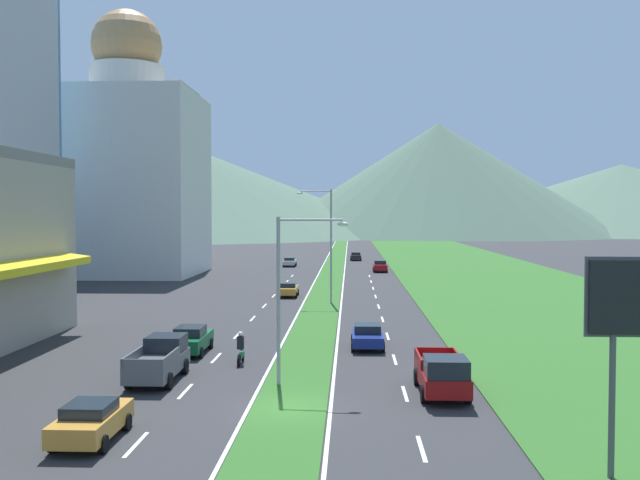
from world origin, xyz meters
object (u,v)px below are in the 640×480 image
Objects in this scene: car_5 at (380,266)px; pickup_truck_0 at (160,360)px; street_lamp_near at (288,286)px; car_1 at (288,289)px; car_0 at (91,421)px; car_4 at (356,256)px; car_2 at (191,340)px; street_lamp_mid at (328,238)px; car_6 at (290,262)px; motorcycle_rider at (241,351)px; car_3 at (367,336)px; pickup_truck_1 at (442,374)px.

car_5 is 66.47m from pickup_truck_0.
street_lamp_near is 1.98× the size of car_1.
car_1 is 0.99× the size of car_5.
car_4 is (10.39, 98.99, -0.03)m from car_0.
car_2 is 0.86× the size of pickup_truck_0.
street_lamp_mid reaches higher than pickup_truck_0.
car_4 is 18.16m from car_6.
street_lamp_near reaches higher than car_4.
car_1 is 2.06× the size of motorcycle_rider.
pickup_truck_1 reaches higher than car_3.
car_2 is at bearing -13.15° from car_5.
car_3 reaches higher than car_6.
car_5 is 0.77× the size of pickup_truck_1.
pickup_truck_0 is (-0.06, -6.61, 0.17)m from car_2.
street_lamp_near is 1.51× the size of pickup_truck_1.
pickup_truck_0 is at bearing 0.54° from car_0.
pickup_truck_1 is at bearing -0.02° from car_5.
car_1 is at bearing -19.11° from car_5.
car_5 reaches higher than car_0.
car_4 is 0.87× the size of pickup_truck_0.
pickup_truck_1 is at bearing -121.55° from motorcycle_rider.
street_lamp_near is at bearing -98.32° from pickup_truck_0.
car_4 is at bearing -179.93° from car_3.
street_lamp_mid is 45.62m from car_6.
street_lamp_near reaches higher than car_1.
car_2 is 2.31× the size of motorcycle_rider.
car_4 is at bearing -7.47° from car_1.
pickup_truck_1 is (13.60, 7.01, 0.22)m from car_0.
car_2 is at bearing -123.85° from pickup_truck_1.
car_1 is at bearing -164.63° from pickup_truck_1.
car_6 is at bearing -0.07° from pickup_truck_0.
car_6 is 74.55m from pickup_truck_0.
motorcycle_rider reaches higher than car_1.
car_0 is 0.89× the size of car_4.
street_lamp_near is at bearing -139.60° from car_2.
car_5 is (3.15, 56.32, 0.07)m from car_3.
car_1 is 28.69m from car_2.
pickup_truck_0 is 5.12m from motorcycle_rider.
car_4 is at bearing -4.66° from motorcycle_rider.
street_lamp_mid is (0.92, 30.79, 1.18)m from street_lamp_near.
pickup_truck_0 is at bearing 179.93° from car_6.
car_4 is 24.62m from car_5.
pickup_truck_1 reaches higher than car_0.
street_lamp_mid is 8.49m from car_1.
car_4 is at bearing 87.07° from street_lamp_mid.
pickup_truck_0 is at bearing 174.55° from car_1.
car_1 is 54.80m from car_4.
car_0 is (-6.41, -8.59, -4.04)m from street_lamp_near.
car_4 reaches higher than car_1.
car_1 is 27.36m from car_3.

